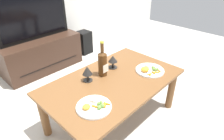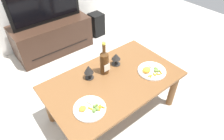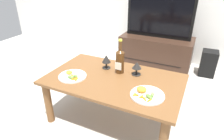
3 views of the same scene
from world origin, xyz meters
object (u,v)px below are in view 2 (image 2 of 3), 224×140
object	(u,v)px
tv_stand	(52,36)
floor_speaker	(96,24)
tv_screen	(44,0)
wine_bottle	(104,61)
dinner_plate_right	(151,70)
goblet_left	(89,70)
dining_table	(113,85)
goblet_right	(116,57)
dinner_plate_left	(90,108)

from	to	relation	value
tv_stand	floor_speaker	xyz separation A→B (m)	(0.75, -0.03, -0.04)
tv_screen	wine_bottle	distance (m)	1.31
dinner_plate_right	goblet_left	bearing A→B (deg)	149.62
dining_table	goblet_left	xyz separation A→B (m)	(-0.16, 0.16, 0.17)
goblet_right	floor_speaker	bearing A→B (deg)	63.13
wine_bottle	dinner_plate_right	bearing A→B (deg)	-38.00
floor_speaker	goblet_right	bearing A→B (deg)	-119.00
tv_screen	wine_bottle	bearing A→B (deg)	-91.68
goblet_left	dinner_plate_right	distance (m)	0.59
dinner_plate_left	goblet_right	bearing A→B (deg)	30.31
tv_screen	goblet_left	world-z (taller)	tv_screen
tv_stand	wine_bottle	distance (m)	1.35
dinner_plate_right	tv_screen	bearing A→B (deg)	101.15
goblet_left	dinner_plate_right	bearing A→B (deg)	-30.38
tv_screen	wine_bottle	size ratio (longest dim) A/B	2.87
floor_speaker	dinner_plate_left	xyz separation A→B (m)	(-1.15, -1.55, 0.29)
dining_table	goblet_left	world-z (taller)	goblet_left
goblet_left	dinner_plate_right	xyz separation A→B (m)	(0.51, -0.30, -0.08)
tv_screen	wine_bottle	xyz separation A→B (m)	(-0.04, -1.30, -0.16)
tv_screen	goblet_right	world-z (taller)	tv_screen
tv_stand	dinner_plate_left	xyz separation A→B (m)	(-0.39, -1.58, 0.24)
dining_table	floor_speaker	size ratio (longest dim) A/B	3.35
floor_speaker	dinner_plate_right	world-z (taller)	dinner_plate_right
floor_speaker	wine_bottle	world-z (taller)	wine_bottle
floor_speaker	goblet_left	xyz separation A→B (m)	(-0.95, -1.25, 0.37)
goblet_right	dinner_plate_right	bearing A→B (deg)	-57.33
tv_screen	dinner_plate_left	distance (m)	1.65
tv_screen	dining_table	bearing A→B (deg)	-91.57
dining_table	floor_speaker	distance (m)	1.63
floor_speaker	wine_bottle	size ratio (longest dim) A/B	1.10
dining_table	tv_stand	bearing A→B (deg)	88.43
dining_table	wine_bottle	xyz separation A→B (m)	(0.00, 0.13, 0.20)
wine_bottle	floor_speaker	bearing A→B (deg)	58.17
tv_stand	floor_speaker	world-z (taller)	tv_stand
floor_speaker	dining_table	bearing A→B (deg)	-121.54
floor_speaker	goblet_right	distance (m)	1.45
tv_stand	dinner_plate_left	world-z (taller)	dinner_plate_left
tv_stand	tv_screen	distance (m)	0.53
floor_speaker	wine_bottle	distance (m)	1.55
dining_table	dinner_plate_left	world-z (taller)	dinner_plate_left
goblet_left	tv_stand	bearing A→B (deg)	81.28
tv_stand	goblet_right	distance (m)	1.32
tv_screen	floor_speaker	size ratio (longest dim) A/B	2.60
goblet_left	dinner_plate_right	world-z (taller)	goblet_left
floor_speaker	goblet_right	world-z (taller)	goblet_right
wine_bottle	goblet_right	size ratio (longest dim) A/B	2.57
dining_table	wine_bottle	world-z (taller)	wine_bottle
dinner_plate_left	dinner_plate_right	world-z (taller)	dinner_plate_right
dining_table	floor_speaker	world-z (taller)	dining_table
dinner_plate_left	wine_bottle	bearing A→B (deg)	37.80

